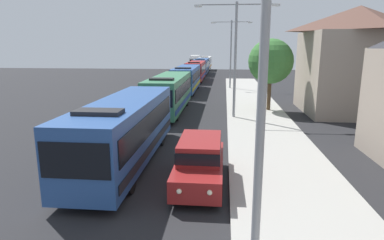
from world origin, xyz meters
The scene contains 13 objects.
bus_lead centered at (-1.30, 13.16, 1.69)m, with size 2.58×10.84×3.21m.
bus_second_in_line centered at (-1.30, 25.78, 1.69)m, with size 2.58×11.08×3.21m.
bus_middle centered at (-1.30, 38.69, 1.69)m, with size 2.58×11.71×3.21m.
bus_fourth_in_line centered at (-1.30, 51.94, 1.69)m, with size 2.58×11.25×3.21m.
bus_rear centered at (-1.30, 64.94, 1.69)m, with size 2.58×12.10×3.21m.
bus_tail_end centered at (-1.30, 78.69, 1.69)m, with size 2.58×11.56×3.21m.
white_suv centered at (2.40, 10.97, 1.03)m, with size 1.86×4.99×1.90m.
box_truck_oncoming centered at (-4.60, 87.51, 1.70)m, with size 2.35×6.85×3.15m.
streetlamp_near centered at (4.10, 5.40, 5.04)m, with size 5.75×0.28×7.96m.
streetlamp_mid centered at (4.10, 23.58, 5.36)m, with size 6.14×0.28×8.52m.
streetlamp_far centered at (4.10, 41.77, 5.33)m, with size 5.19×0.28×8.58m.
roadside_tree centered at (7.16, 26.80, 4.27)m, with size 3.75×3.75×6.01m.
house_distant_gabled centered at (14.03, 27.00, 4.42)m, with size 8.26×8.35×8.68m.
Camera 1 is at (3.30, -1.53, 5.49)m, focal length 30.66 mm.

